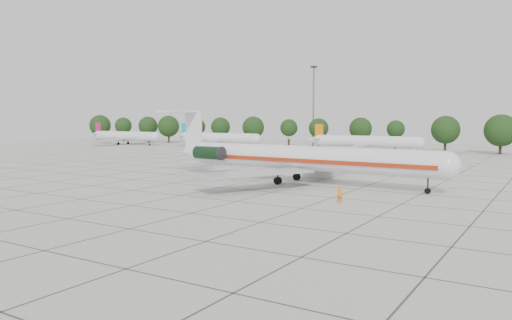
# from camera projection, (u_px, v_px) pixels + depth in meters

# --- Properties ---
(ground) EXTENTS (260.00, 260.00, 0.00)m
(ground) POSITION_uv_depth(u_px,v_px,m) (220.00, 188.00, 66.09)
(ground) COLOR beige
(ground) RESTS_ON ground
(apron_joints) EXTENTS (170.00, 170.00, 0.02)m
(apron_joints) POSITION_uv_depth(u_px,v_px,m) (276.00, 176.00, 78.79)
(apron_joints) COLOR #383838
(apron_joints) RESTS_ON ground
(main_airliner) EXTENTS (44.22, 34.73, 10.36)m
(main_airliner) POSITION_uv_depth(u_px,v_px,m) (292.00, 157.00, 70.84)
(main_airliner) COLOR silver
(main_airliner) RESTS_ON ground
(ground_crew) EXTENTS (0.72, 0.50, 1.87)m
(ground_crew) POSITION_uv_depth(u_px,v_px,m) (340.00, 195.00, 54.05)
(ground_crew) COLOR orange
(ground_crew) RESTS_ON ground
(bg_airliner_a) EXTENTS (28.24, 27.20, 7.40)m
(bg_airliner_a) POSITION_uv_depth(u_px,v_px,m) (125.00, 136.00, 169.66)
(bg_airliner_a) COLOR silver
(bg_airliner_a) RESTS_ON ground
(bg_airliner_b) EXTENTS (28.24, 27.20, 7.40)m
(bg_airliner_b) POSITION_uv_depth(u_px,v_px,m) (218.00, 138.00, 153.38)
(bg_airliner_b) COLOR silver
(bg_airliner_b) RESTS_ON ground
(bg_airliner_c) EXTENTS (28.24, 27.20, 7.40)m
(bg_airliner_c) POSITION_uv_depth(u_px,v_px,m) (365.00, 142.00, 130.52)
(bg_airliner_c) COLOR silver
(bg_airliner_c) RESTS_ON ground
(tree_line) EXTENTS (249.86, 8.44, 10.22)m
(tree_line) POSITION_uv_depth(u_px,v_px,m) (361.00, 129.00, 143.67)
(tree_line) COLOR #332114
(tree_line) RESTS_ON ground
(floodlight_mast) EXTENTS (1.60, 1.60, 25.45)m
(floodlight_mast) POSITION_uv_depth(u_px,v_px,m) (313.00, 102.00, 158.51)
(floodlight_mast) COLOR slate
(floodlight_mast) RESTS_ON ground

